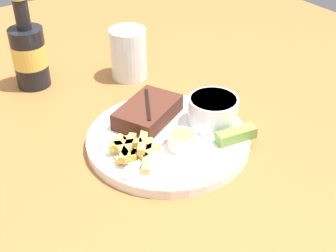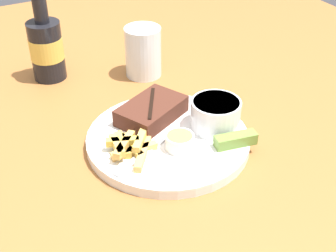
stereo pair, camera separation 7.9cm
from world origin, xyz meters
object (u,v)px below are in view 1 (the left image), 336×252
(dinner_plate, at_px, (168,140))
(steak_portion, at_px, (149,112))
(coleslaw_cup, at_px, (213,110))
(beer_bottle, at_px, (29,53))
(drinking_glass, at_px, (129,54))
(fork_utensil, at_px, (145,158))
(dipping_sauce_cup, at_px, (184,140))
(pickle_spear, at_px, (236,135))

(dinner_plate, relative_size, steak_portion, 1.94)
(coleslaw_cup, xyz_separation_m, beer_bottle, (-0.19, 0.35, 0.02))
(beer_bottle, xyz_separation_m, drinking_glass, (0.18, -0.08, -0.02))
(fork_utensil, distance_m, beer_bottle, 0.37)
(dipping_sauce_cup, height_order, fork_utensil, dipping_sauce_cup)
(coleslaw_cup, bearing_deg, drinking_glass, 92.22)
(beer_bottle, height_order, drinking_glass, beer_bottle)
(dipping_sauce_cup, bearing_deg, fork_utensil, 172.20)
(pickle_spear, bearing_deg, dipping_sauce_cup, 156.18)
(drinking_glass, bearing_deg, coleslaw_cup, -87.78)
(dipping_sauce_cup, xyz_separation_m, fork_utensil, (-0.07, 0.01, -0.01))
(steak_portion, distance_m, coleslaw_cup, 0.12)
(dinner_plate, bearing_deg, beer_bottle, 107.81)
(dipping_sauce_cup, relative_size, drinking_glass, 0.45)
(steak_portion, xyz_separation_m, coleslaw_cup, (0.08, -0.08, 0.01))
(dipping_sauce_cup, bearing_deg, pickle_spear, -23.82)
(steak_portion, height_order, drinking_glass, drinking_glass)
(pickle_spear, height_order, beer_bottle, beer_bottle)
(coleslaw_cup, xyz_separation_m, fork_utensil, (-0.15, -0.02, -0.03))
(steak_portion, distance_m, pickle_spear, 0.16)
(steak_portion, relative_size, dipping_sauce_cup, 3.00)
(fork_utensil, bearing_deg, dipping_sauce_cup, -32.40)
(steak_portion, xyz_separation_m, fork_utensil, (-0.07, -0.09, -0.01))
(pickle_spear, bearing_deg, drinking_glass, 91.92)
(dinner_plate, height_order, steak_portion, steak_portion)
(dinner_plate, height_order, beer_bottle, beer_bottle)
(coleslaw_cup, distance_m, dipping_sauce_cup, 0.09)
(pickle_spear, xyz_separation_m, beer_bottle, (-0.19, 0.41, 0.04))
(dinner_plate, xyz_separation_m, pickle_spear, (0.09, -0.08, 0.02))
(dinner_plate, height_order, drinking_glass, drinking_glass)
(steak_portion, bearing_deg, fork_utensil, -126.28)
(dinner_plate, distance_m, coleslaw_cup, 0.10)
(drinking_glass, bearing_deg, dinner_plate, -106.76)
(steak_portion, distance_m, fork_utensil, 0.12)
(coleslaw_cup, bearing_deg, steak_portion, 137.42)
(fork_utensil, height_order, drinking_glass, drinking_glass)
(pickle_spear, bearing_deg, beer_bottle, 115.21)
(dinner_plate, xyz_separation_m, coleslaw_cup, (0.09, -0.02, 0.04))
(beer_bottle, relative_size, drinking_glass, 1.87)
(steak_portion, distance_m, beer_bottle, 0.30)
(steak_portion, height_order, coleslaw_cup, coleslaw_cup)
(dinner_plate, bearing_deg, coleslaw_cup, -10.18)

